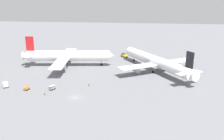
% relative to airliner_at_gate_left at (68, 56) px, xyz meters
% --- Properties ---
extents(ground_plane, '(600.00, 600.00, 0.00)m').
position_rel_airliner_at_gate_left_xyz_m(ground_plane, '(17.07, -43.64, -5.66)').
color(ground_plane, slate).
extents(airliner_at_gate_left, '(51.90, 49.71, 16.80)m').
position_rel_airliner_at_gate_left_xyz_m(airliner_at_gate_left, '(0.00, 0.00, 0.00)').
color(airliner_at_gate_left, white).
rests_on(airliner_at_gate_left, ground).
extents(airliner_being_pushed, '(40.87, 51.46, 15.10)m').
position_rel_airliner_at_gate_left_xyz_m(airliner_being_pushed, '(48.80, -3.22, -0.52)').
color(airliner_being_pushed, silver).
rests_on(airliner_being_pushed, ground).
extents(pushback_tug, '(6.09, 8.30, 2.76)m').
position_rel_airliner_at_gate_left_xyz_m(pushback_tug, '(29.80, 25.29, -4.50)').
color(pushback_tug, gold).
rests_on(pushback_tug, ground).
extents(gse_gpu_cart_small, '(1.94, 2.34, 1.90)m').
position_rel_airliner_at_gate_left_xyz_m(gse_gpu_cart_small, '(-5.37, -39.08, -4.87)').
color(gse_gpu_cart_small, orange).
rests_on(gse_gpu_cart_small, ground).
extents(gse_baggage_cart_near_cluster, '(2.56, 3.14, 1.71)m').
position_rel_airliner_at_gate_left_xyz_m(gse_baggage_cart_near_cluster, '(5.13, -37.07, -4.80)').
color(gse_baggage_cart_near_cluster, gray).
rests_on(gse_baggage_cart_near_cluster, ground).
extents(gse_container_dolly_flat, '(3.64, 3.88, 2.15)m').
position_rel_airliner_at_gate_left_xyz_m(gse_container_dolly_flat, '(-15.97, -37.13, -4.49)').
color(gse_container_dolly_flat, slate).
rests_on(gse_container_dolly_flat, ground).
extents(ground_crew_wing_walker_right, '(0.40, 0.43, 1.68)m').
position_rel_airliner_at_gate_left_xyz_m(ground_crew_wing_walker_right, '(19.30, -30.44, -4.79)').
color(ground_crew_wing_walker_right, '#2D3351').
rests_on(ground_crew_wing_walker_right, ground).
extents(ground_crew_marshaller_foreground, '(0.36, 0.50, 1.69)m').
position_rel_airliner_at_gate_left_xyz_m(ground_crew_marshaller_foreground, '(4.38, -43.11, -4.78)').
color(ground_crew_marshaller_foreground, '#2D3351').
rests_on(ground_crew_marshaller_foreground, ground).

